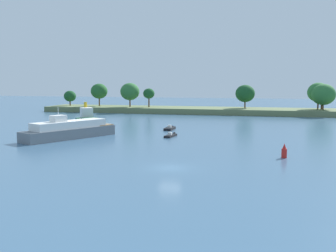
% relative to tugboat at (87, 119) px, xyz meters
% --- Properties ---
extents(ground_plane, '(400.00, 400.00, 0.00)m').
position_rel_tugboat_xyz_m(ground_plane, '(29.51, -40.12, -1.34)').
color(ground_plane, '#3D607F').
extents(treeline_island, '(98.65, 14.48, 9.55)m').
position_rel_tugboat_xyz_m(treeline_island, '(21.64, 41.91, 1.44)').
color(treeline_island, '#66754C').
rests_on(treeline_island, ground).
extents(tugboat, '(8.61, 10.06, 5.19)m').
position_rel_tugboat_xyz_m(tugboat, '(0.00, 0.00, 0.00)').
color(tugboat, '#19472D').
rests_on(tugboat, ground).
extents(small_motorboat, '(1.59, 4.23, 0.86)m').
position_rel_tugboat_xyz_m(small_motorboat, '(23.12, -14.15, -1.12)').
color(small_motorboat, black).
rests_on(small_motorboat, ground).
extents(fishing_skiff, '(1.58, 4.89, 0.98)m').
position_rel_tugboat_xyz_m(fishing_skiff, '(20.34, -3.70, -1.08)').
color(fishing_skiff, black).
rests_on(fishing_skiff, ground).
extents(white_riverboat, '(11.37, 17.64, 5.58)m').
position_rel_tugboat_xyz_m(white_riverboat, '(6.47, -20.52, 0.11)').
color(white_riverboat, slate).
rests_on(white_riverboat, ground).
extents(channel_buoy_red, '(0.70, 0.70, 1.90)m').
position_rel_tugboat_xyz_m(channel_buoy_red, '(42.43, -30.33, -0.53)').
color(channel_buoy_red, red).
rests_on(channel_buoy_red, ground).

